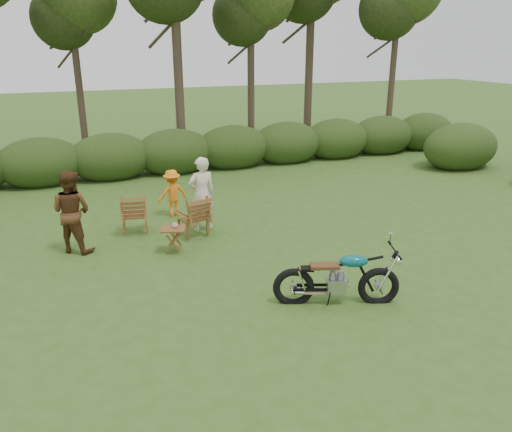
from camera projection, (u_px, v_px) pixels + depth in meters
name	position (u px, v px, depth m)	size (l,w,h in m)	color
ground	(302.00, 293.00, 8.40)	(80.00, 80.00, 0.00)	#30501A
tree_line	(179.00, 48.00, 15.83)	(22.52, 11.62, 8.14)	#3B2D20
motorcycle	(335.00, 302.00, 8.10)	(1.92, 0.73, 1.10)	#0B9599
lawn_chair_right	(194.00, 235.00, 10.92)	(0.61, 0.61, 0.89)	brown
lawn_chair_left	(136.00, 231.00, 11.13)	(0.61, 0.61, 0.89)	brown
side_table	(174.00, 240.00, 9.96)	(0.49, 0.41, 0.51)	brown
cup	(175.00, 225.00, 9.90)	(0.12, 0.12, 0.09)	beige
adult_a	(203.00, 230.00, 11.22)	(0.61, 0.40, 1.67)	beige
adult_b	(77.00, 250.00, 10.11)	(0.81, 0.63, 1.67)	#502E16
child	(174.00, 215.00, 12.16)	(0.73, 0.42, 1.14)	orange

